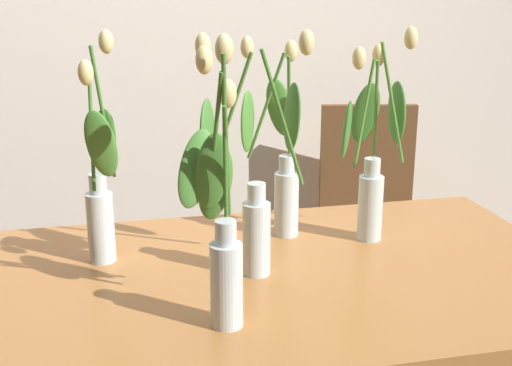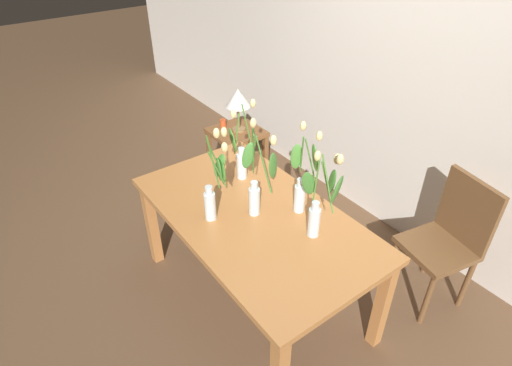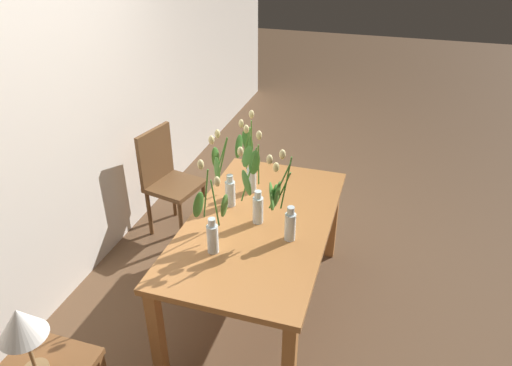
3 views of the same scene
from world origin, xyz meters
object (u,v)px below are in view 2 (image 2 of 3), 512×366
(tulip_vase_1, at_px, (242,155))
(tulip_vase_4, at_px, (215,187))
(pillar_candle, at_px, (223,123))
(tulip_vase_0, at_px, (319,204))
(table_lamp, at_px, (238,99))
(tulip_vase_2, at_px, (302,183))
(tulip_vase_3, at_px, (256,186))
(side_table, at_px, (237,142))
(dining_chair, at_px, (449,236))
(dining_table, at_px, (254,226))

(tulip_vase_1, bearing_deg, tulip_vase_4, -56.60)
(tulip_vase_4, bearing_deg, pillar_candle, 146.04)
(tulip_vase_0, bearing_deg, table_lamp, 160.79)
(tulip_vase_2, bearing_deg, table_lamp, 160.88)
(tulip_vase_3, relative_size, pillar_candle, 7.73)
(tulip_vase_1, relative_size, side_table, 1.04)
(side_table, height_order, pillar_candle, pillar_candle)
(tulip_vase_1, relative_size, pillar_candle, 7.65)
(tulip_vase_1, bearing_deg, side_table, 148.37)
(tulip_vase_0, bearing_deg, tulip_vase_3, -156.03)
(tulip_vase_3, bearing_deg, tulip_vase_4, -119.78)
(tulip_vase_3, distance_m, dining_chair, 1.31)
(tulip_vase_1, distance_m, tulip_vase_4, 0.43)
(tulip_vase_4, relative_size, pillar_candle, 7.85)
(tulip_vase_4, distance_m, dining_chair, 1.54)
(tulip_vase_0, distance_m, pillar_candle, 1.85)
(tulip_vase_2, xyz_separation_m, dining_chair, (0.59, 0.77, -0.40))
(tulip_vase_1, distance_m, table_lamp, 1.06)
(tulip_vase_0, xyz_separation_m, tulip_vase_4, (-0.48, -0.37, -0.01))
(tulip_vase_1, relative_size, tulip_vase_2, 1.05)
(tulip_vase_3, bearing_deg, tulip_vase_0, 23.97)
(table_lamp, bearing_deg, tulip_vase_1, -32.73)
(dining_table, bearing_deg, tulip_vase_2, 66.41)
(side_table, bearing_deg, tulip_vase_4, -38.82)
(tulip_vase_3, distance_m, pillar_candle, 1.57)
(dining_table, height_order, table_lamp, table_lamp)
(table_lamp, bearing_deg, tulip_vase_0, -19.21)
(tulip_vase_2, bearing_deg, tulip_vase_3, -117.04)
(tulip_vase_1, relative_size, tulip_vase_4, 0.97)
(dining_table, relative_size, table_lamp, 4.02)
(dining_table, relative_size, pillar_candle, 21.33)
(table_lamp, bearing_deg, tulip_vase_4, -39.58)
(tulip_vase_0, distance_m, tulip_vase_4, 0.61)
(tulip_vase_0, relative_size, dining_chair, 0.62)
(tulip_vase_0, xyz_separation_m, dining_chair, (0.36, 0.85, -0.43))
(dining_table, bearing_deg, tulip_vase_0, 27.28)
(dining_table, height_order, pillar_candle, dining_table)
(tulip_vase_4, xyz_separation_m, pillar_candle, (-1.27, 0.85, -0.36))
(tulip_vase_2, bearing_deg, side_table, 161.70)
(dining_table, relative_size, tulip_vase_1, 2.79)
(tulip_vase_3, distance_m, table_lamp, 1.45)
(dining_chair, distance_m, side_table, 2.00)
(tulip_vase_0, relative_size, table_lamp, 1.44)
(tulip_vase_1, bearing_deg, dining_chair, 38.66)
(tulip_vase_4, bearing_deg, tulip_vase_0, 37.68)
(tulip_vase_3, relative_size, dining_chair, 0.62)
(dining_table, height_order, tulip_vase_4, tulip_vase_4)
(tulip_vase_3, bearing_deg, pillar_candle, 155.20)
(pillar_candle, bearing_deg, side_table, 24.46)
(tulip_vase_0, height_order, tulip_vase_2, tulip_vase_0)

